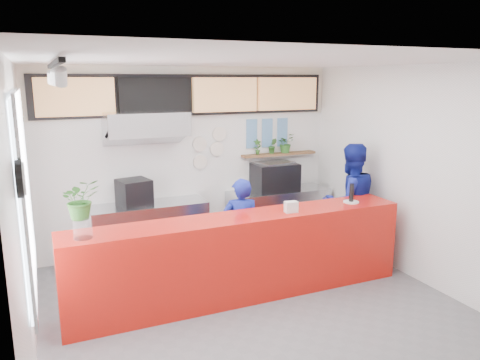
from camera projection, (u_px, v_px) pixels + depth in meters
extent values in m
plane|color=slate|center=(255.00, 309.00, 5.81)|extent=(5.00, 5.00, 0.00)
plane|color=silver|center=(257.00, 61.00, 5.17)|extent=(5.00, 5.00, 0.00)
plane|color=white|center=(191.00, 159.00, 7.73)|extent=(5.00, 0.00, 5.00)
plane|color=white|center=(23.00, 217.00, 4.51)|extent=(0.00, 5.00, 5.00)
plane|color=white|center=(419.00, 175.00, 6.47)|extent=(0.00, 5.00, 5.00)
cube|color=red|center=(242.00, 257.00, 6.05)|extent=(4.50, 0.60, 1.10)
cube|color=beige|center=(190.00, 92.00, 7.49)|extent=(5.00, 0.02, 0.80)
cube|color=#B2B5BA|center=(150.00, 231.00, 7.37)|extent=(1.80, 0.60, 0.90)
cube|color=black|center=(134.00, 193.00, 7.15)|extent=(0.53, 0.53, 0.40)
cube|color=#B2B5BA|center=(146.00, 124.00, 6.96)|extent=(1.20, 0.70, 0.35)
cube|color=#B2B5BA|center=(146.00, 137.00, 7.01)|extent=(1.20, 0.69, 0.31)
cube|color=#B2B5BA|center=(278.00, 215.00, 8.27)|extent=(1.80, 0.60, 0.90)
cube|color=black|center=(275.00, 177.00, 8.09)|extent=(0.76, 0.55, 0.48)
cube|color=#A4A6AB|center=(275.00, 163.00, 8.04)|extent=(0.66, 0.51, 0.05)
cube|color=brown|center=(279.00, 154.00, 8.27)|extent=(1.40, 0.18, 0.04)
cube|color=tan|center=(75.00, 97.00, 6.71)|extent=(1.10, 0.10, 0.55)
cube|color=black|center=(155.00, 96.00, 7.17)|extent=(1.10, 0.10, 0.55)
cube|color=tan|center=(225.00, 95.00, 7.62)|extent=(1.10, 0.10, 0.55)
cube|color=tan|center=(287.00, 94.00, 8.08)|extent=(1.10, 0.10, 0.55)
cube|color=black|center=(190.00, 95.00, 7.47)|extent=(4.80, 0.04, 0.65)
cube|color=silver|center=(24.00, 190.00, 4.75)|extent=(0.04, 2.20, 1.90)
cube|color=#B2B5BA|center=(27.00, 190.00, 4.76)|extent=(0.03, 2.30, 2.00)
cylinder|color=black|center=(20.00, 179.00, 3.60)|extent=(0.05, 0.30, 0.30)
cylinder|color=white|center=(24.00, 179.00, 3.62)|extent=(0.02, 0.26, 0.26)
cube|color=black|center=(54.00, 64.00, 4.36)|extent=(0.05, 2.40, 0.04)
cylinder|color=silver|center=(200.00, 144.00, 7.71)|extent=(0.24, 0.03, 0.24)
cylinder|color=silver|center=(217.00, 149.00, 7.85)|extent=(0.24, 0.03, 0.24)
cylinder|color=silver|center=(200.00, 162.00, 7.77)|extent=(0.24, 0.03, 0.24)
cylinder|color=silver|center=(219.00, 134.00, 7.81)|extent=(0.24, 0.03, 0.24)
cube|color=#598CBF|center=(252.00, 127.00, 8.04)|extent=(0.20, 0.02, 0.25)
cube|color=#598CBF|center=(267.00, 126.00, 8.15)|extent=(0.20, 0.02, 0.25)
cube|color=#598CBF|center=(282.00, 125.00, 8.27)|extent=(0.20, 0.02, 0.25)
cube|color=#598CBF|center=(252.00, 141.00, 8.09)|extent=(0.20, 0.02, 0.25)
cube|color=#598CBF|center=(267.00, 140.00, 8.21)|extent=(0.20, 0.02, 0.25)
cube|color=#598CBF|center=(282.00, 139.00, 8.32)|extent=(0.20, 0.02, 0.25)
imported|color=navy|center=(241.00, 230.00, 6.55)|extent=(0.62, 0.50, 1.47)
imported|color=navy|center=(350.00, 202.00, 7.28)|extent=(0.96, 0.78, 1.85)
imported|color=#2B5D20|center=(257.00, 147.00, 8.07)|extent=(0.15, 0.11, 0.27)
imported|color=#2B5D20|center=(273.00, 146.00, 8.18)|extent=(0.18, 0.16, 0.27)
imported|color=#2B5D20|center=(286.00, 143.00, 8.28)|extent=(0.37, 0.35, 0.34)
cylinder|color=silver|center=(83.00, 227.00, 5.09)|extent=(0.25, 0.25, 0.25)
imported|color=#2B5D20|center=(80.00, 199.00, 5.02)|extent=(0.46, 0.41, 0.44)
cube|color=silver|center=(291.00, 207.00, 6.09)|extent=(0.17, 0.11, 0.14)
cylinder|color=silver|center=(351.00, 202.00, 6.58)|extent=(0.22, 0.22, 0.02)
cylinder|color=black|center=(352.00, 193.00, 6.55)|extent=(0.07, 0.07, 0.25)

